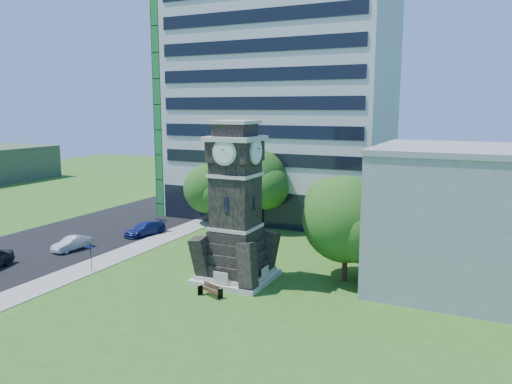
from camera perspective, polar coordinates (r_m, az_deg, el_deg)
The scene contains 15 objects.
ground at distance 39.03m, azimuth -7.63°, elevation -10.15°, with size 160.00×160.00×0.00m, color #2C621C.
sidewalk at distance 48.24m, azimuth -13.96°, elevation -6.45°, with size 3.00×70.00×0.06m, color gray.
street at distance 53.89m, azimuth -21.02°, elevation -5.14°, with size 14.00×80.00×0.02m, color black.
clock_tower at distance 37.78m, azimuth -2.33°, elevation -2.40°, with size 5.40×5.40×12.22m.
office_tall at distance 61.21m, azimuth 2.88°, elevation 10.62°, with size 26.20×15.11×28.60m.
office_low at distance 39.55m, azimuth 24.48°, elevation -2.84°, with size 15.20×12.20×10.40m.
car_street_mid at distance 49.83m, azimuth -20.32°, elevation -5.54°, with size 1.33×3.81×1.25m, color #B4B6BC.
car_street_north at distance 53.43m, azimuth -12.59°, elevation -4.11°, with size 1.88×4.63×1.34m, color navy.
car_east_lot at distance 37.11m, azimuth 18.09°, elevation -10.60°, with size 2.08×4.50×1.25m, color #545459.
park_bench at distance 35.93m, azimuth -5.21°, elevation -11.08°, with size 1.73×0.46×0.89m.
street_sign at distance 42.70m, azimuth -18.34°, elevation -6.89°, with size 0.53×0.05×2.19m.
tree_nw at distance 57.17m, azimuth -5.42°, elevation 0.22°, with size 6.20×5.64×6.83m.
tree_nc at distance 54.13m, azimuth 0.30°, elevation 1.22°, with size 7.15×6.50×8.70m.
tree_ne at distance 47.12m, azimuth 8.60°, elevation -1.58°, with size 5.42×4.93×6.72m.
tree_east at distance 38.37m, azimuth 10.37°, elevation -3.35°, with size 7.30×6.64×8.15m.
Camera 1 is at (20.12, -30.74, 13.16)m, focal length 35.00 mm.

